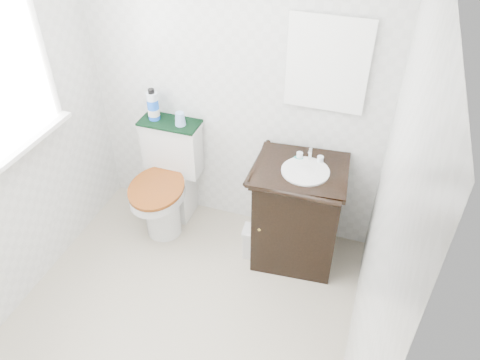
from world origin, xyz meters
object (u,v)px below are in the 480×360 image
Objects in this scene: vanity at (298,212)px; mouthwash_bottle at (153,106)px; toilet at (168,184)px; cup at (180,119)px; trash_bin at (255,242)px.

vanity is 1.32m from mouthwash_bottle.
toilet is 0.57m from cup.
toilet is 3.25× the size of trash_bin.
cup reaches higher than toilet.
toilet is 8.53× the size of cup.
mouthwash_bottle reaches higher than toilet.
mouthwash_bottle reaches higher than trash_bin.
trash_bin is 1.08× the size of mouthwash_bottle.
vanity reaches higher than trash_bin.
mouthwash_bottle is at bearing 133.82° from toilet.
mouthwash_bottle reaches higher than cup.
cup reaches higher than trash_bin.
vanity is at bearing -10.19° from cup.
vanity is 0.42m from trash_bin.
mouthwash_bottle is at bearing 175.49° from cup.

